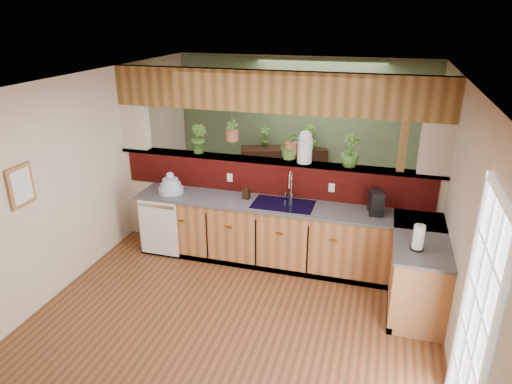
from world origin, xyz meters
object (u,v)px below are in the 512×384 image
(coffee_maker, at_px, (376,203))
(shelving_console, at_px, (283,175))
(paper_towel, at_px, (418,238))
(faucet, at_px, (290,184))
(glass_jar, at_px, (305,147))
(soap_dispenser, at_px, (246,192))
(dish_stack, at_px, (171,186))

(coffee_maker, xyz_separation_m, shelving_console, (-1.71, 2.24, -0.54))
(coffee_maker, bearing_deg, paper_towel, -74.86)
(faucet, height_order, glass_jar, glass_jar)
(faucet, height_order, coffee_maker, faucet)
(coffee_maker, relative_size, glass_jar, 0.67)
(faucet, bearing_deg, coffee_maker, -6.01)
(paper_towel, bearing_deg, glass_jar, 141.17)
(soap_dispenser, relative_size, shelving_console, 0.13)
(coffee_maker, height_order, shelving_console, coffee_maker)
(coffee_maker, distance_m, shelving_console, 2.86)
(dish_stack, bearing_deg, soap_dispenser, 4.15)
(glass_jar, bearing_deg, soap_dispenser, -156.31)
(glass_jar, bearing_deg, shelving_console, 110.52)
(dish_stack, height_order, coffee_maker, dish_stack)
(soap_dispenser, relative_size, paper_towel, 0.65)
(faucet, distance_m, dish_stack, 1.71)
(glass_jar, bearing_deg, coffee_maker, -18.63)
(faucet, height_order, soap_dispenser, faucet)
(soap_dispenser, relative_size, coffee_maker, 0.67)
(faucet, bearing_deg, shelving_console, 105.12)
(dish_stack, height_order, glass_jar, glass_jar)
(paper_towel, relative_size, shelving_console, 0.20)
(soap_dispenser, distance_m, paper_towel, 2.37)
(paper_towel, distance_m, shelving_console, 3.82)
(faucet, bearing_deg, dish_stack, -173.76)
(paper_towel, bearing_deg, coffee_maker, 119.39)
(faucet, xyz_separation_m, soap_dispenser, (-0.59, -0.11, -0.13))
(glass_jar, bearing_deg, dish_stack, -167.65)
(coffee_maker, height_order, glass_jar, glass_jar)
(shelving_console, bearing_deg, soap_dispenser, -109.60)
(paper_towel, distance_m, glass_jar, 1.98)
(faucet, bearing_deg, paper_towel, -31.03)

